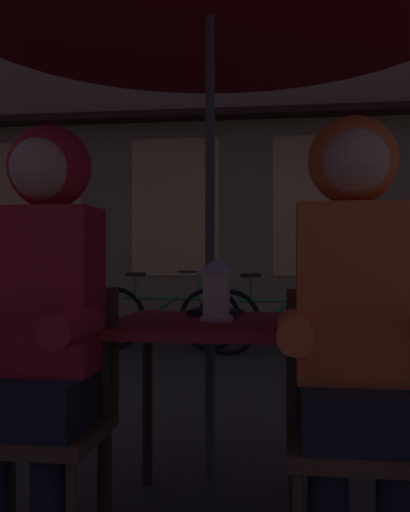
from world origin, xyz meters
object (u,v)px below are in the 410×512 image
at_px(lantern, 217,288).
at_px(person_left_hooded, 40,298).
at_px(person_right_hooded, 356,301).
at_px(bicycle_nearest, 36,315).
at_px(cafe_table, 210,347).
at_px(chair_left, 47,408).
at_px(chair_right, 354,419).
at_px(bicycle_second, 162,317).
at_px(book, 216,312).
at_px(bicycle_third, 279,320).

bearing_deg(lantern, person_left_hooded, -141.46).
xyz_separation_m(lantern, person_right_hooded, (0.45, -0.40, -0.01)).
relative_size(person_left_hooded, bicycle_nearest, 0.85).
bearing_deg(person_left_hooded, bicycle_nearest, 113.60).
distance_m(cafe_table, chair_left, 0.62).
xyz_separation_m(chair_right, bicycle_second, (-1.49, 4.34, -0.14)).
xyz_separation_m(lantern, chair_right, (0.45, -0.35, -0.37)).
height_order(lantern, chair_right, lantern).
bearing_deg(bicycle_nearest, person_left_hooded, -66.40).
relative_size(cafe_table, lantern, 3.20).
distance_m(cafe_table, bicycle_second, 4.10).
bearing_deg(chair_left, lantern, 34.40).
relative_size(cafe_table, chair_left, 0.85).
bearing_deg(chair_left, cafe_table, 37.55).
bearing_deg(lantern, bicycle_nearest, 121.36).
distance_m(chair_right, book, 0.77).
bearing_deg(person_right_hooded, bicycle_second, 108.74).
distance_m(chair_left, bicycle_third, 4.22).
bearing_deg(bicycle_third, person_left_hooded, -99.39).
height_order(chair_left, bicycle_second, chair_left).
distance_m(bicycle_second, bicycle_third, 1.24).
bearing_deg(chair_right, book, 131.30).
height_order(lantern, chair_left, lantern).
height_order(chair_left, bicycle_third, chair_left).
bearing_deg(bicycle_second, person_left_hooded, -83.11).
distance_m(chair_left, person_right_hooded, 1.03).
bearing_deg(bicycle_second, person_right_hooded, -71.26).
distance_m(person_left_hooded, bicycle_nearest, 4.80).
distance_m(lantern, chair_left, 0.72).
height_order(person_left_hooded, bicycle_second, person_left_hooded).
bearing_deg(person_left_hooded, cafe_table, 41.57).
xyz_separation_m(chair_left, book, (0.48, 0.54, 0.26)).
bearing_deg(chair_left, bicycle_second, 96.98).
distance_m(bicycle_nearest, bicycle_second, 1.38).
xyz_separation_m(bicycle_third, book, (-0.21, -3.62, 0.41)).
xyz_separation_m(cafe_table, bicycle_nearest, (-2.39, 3.94, -0.29)).
height_order(person_left_hooded, person_right_hooded, same).
relative_size(lantern, chair_right, 0.27).
bearing_deg(chair_right, bicycle_third, 93.62).
distance_m(chair_right, bicycle_second, 4.59).
bearing_deg(cafe_table, lantern, -38.19).
bearing_deg(lantern, person_right_hooded, -41.77).
xyz_separation_m(chair_right, person_right_hooded, (0.00, -0.06, 0.36)).
distance_m(lantern, person_right_hooded, 0.61).
bearing_deg(bicycle_third, person_right_hooded, -86.43).
relative_size(chair_right, book, 4.35).
relative_size(chair_right, bicycle_second, 0.52).
xyz_separation_m(chair_right, person_left_hooded, (-0.96, -0.06, 0.36)).
xyz_separation_m(cafe_table, lantern, (0.03, -0.02, 0.22)).
bearing_deg(bicycle_nearest, lantern, -58.64).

